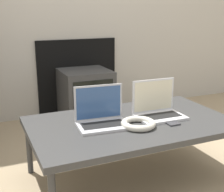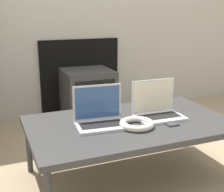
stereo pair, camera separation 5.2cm
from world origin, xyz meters
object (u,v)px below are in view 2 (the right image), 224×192
object	(u,v)px
phone	(169,122)
laptop_right	(157,109)
laptop_left	(100,116)
tv	(88,95)
headphones	(137,124)

from	to	relation	value
phone	laptop_right	bearing A→B (deg)	94.24
laptop_left	phone	bearing A→B (deg)	-13.44
laptop_left	tv	distance (m)	1.20
laptop_right	phone	size ratio (longest dim) A/B	2.42
laptop_left	laptop_right	world-z (taller)	same
phone	headphones	bearing A→B (deg)	175.57
laptop_left	phone	world-z (taller)	laptop_left
laptop_left	tv	bearing A→B (deg)	80.66
laptop_right	tv	size ratio (longest dim) A/B	0.61
laptop_right	headphones	world-z (taller)	laptop_right
headphones	tv	size ratio (longest dim) A/B	0.41
headphones	tv	distance (m)	1.28
laptop_left	phone	xyz separation A→B (m)	(0.40, -0.13, -0.05)
phone	tv	size ratio (longest dim) A/B	0.25
laptop_left	tv	xyz separation A→B (m)	(0.29, 1.15, -0.19)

